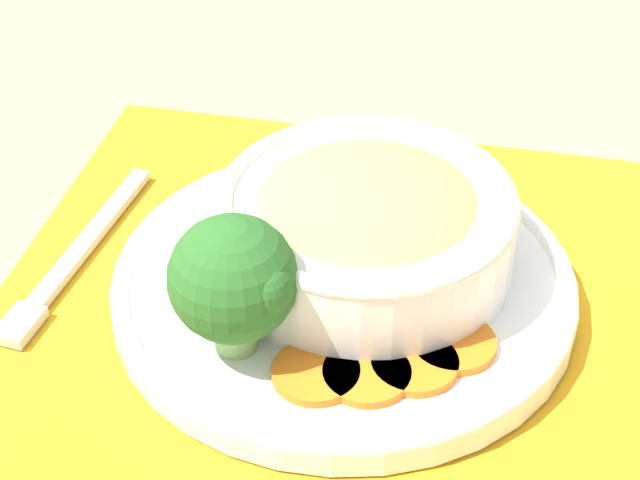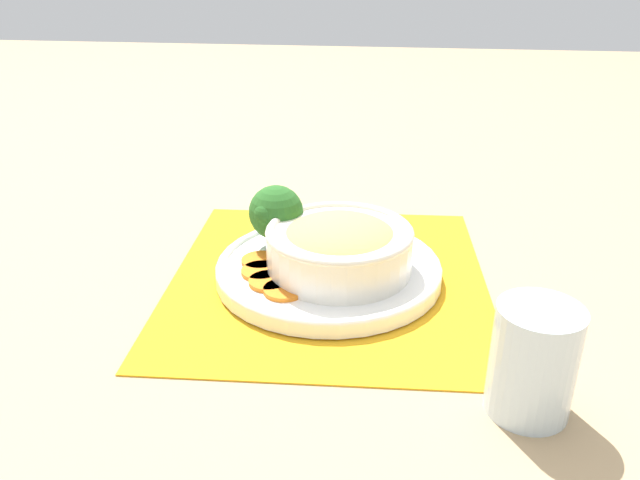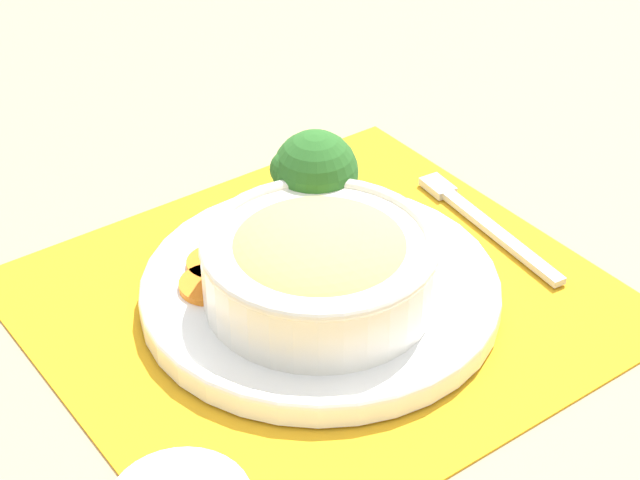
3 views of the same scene
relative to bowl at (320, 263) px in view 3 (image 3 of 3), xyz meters
name	(u,v)px [view 3 (image 3 of 3)]	position (x,y,z in m)	size (l,w,h in m)	color
ground_plane	(320,304)	(0.01, 0.01, -0.05)	(4.00, 4.00, 0.00)	tan
placemat	(320,302)	(0.01, 0.01, -0.05)	(0.44, 0.41, 0.00)	orange
plate	(320,289)	(0.01, 0.01, -0.04)	(0.28, 0.28, 0.02)	white
bowl	(320,263)	(0.00, 0.00, 0.00)	(0.18, 0.18, 0.07)	silver
broccoli_floret	(315,173)	(0.05, 0.09, 0.02)	(0.07, 0.07, 0.08)	#84AD5B
carrot_slice_near	(258,231)	(0.00, 0.10, -0.03)	(0.05, 0.05, 0.01)	orange
carrot_slice_middle	(234,245)	(-0.02, 0.09, -0.03)	(0.05, 0.05, 0.01)	orange
carrot_slice_far	(217,263)	(-0.05, 0.08, -0.03)	(0.05, 0.05, 0.01)	orange
carrot_slice_extra	(210,284)	(-0.06, 0.06, -0.03)	(0.05, 0.05, 0.01)	orange
fork	(476,216)	(0.18, 0.03, -0.05)	(0.02, 0.18, 0.01)	#B7B7BC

